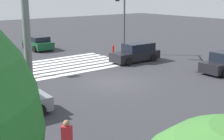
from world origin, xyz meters
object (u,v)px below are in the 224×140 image
object	(u,v)px
traffic_signal_mast	(122,7)
fire_hydrant	(113,49)
street_light_pole_a	(28,52)
car_1	(6,103)
car_2	(38,43)
car_5	(136,53)

from	to	relation	value
traffic_signal_mast	fire_hydrant	distance (m)	5.05
traffic_signal_mast	street_light_pole_a	distance (m)	22.36
car_1	car_2	distance (m)	19.39
street_light_pole_a	car_2	bearing A→B (deg)	-115.23
traffic_signal_mast	car_1	xyz separation A→B (m)	(13.75, 7.51, -3.96)
car_2	fire_hydrant	xyz separation A→B (m)	(-5.01, 6.82, -0.28)
traffic_signal_mast	car_1	bearing A→B (deg)	-16.36
car_2	street_light_pole_a	distance (m)	27.97
car_2	car_5	distance (m)	11.92
car_1	fire_hydrant	distance (m)	17.74
car_2	street_light_pole_a	xyz separation A→B (m)	(11.80, 25.03, 4.07)
car_2	car_1	bearing A→B (deg)	151.32
car_1	street_light_pole_a	xyz separation A→B (m)	(2.16, 8.21, 4.01)
traffic_signal_mast	fire_hydrant	bearing A→B (deg)	-154.73
car_2	car_5	size ratio (longest dim) A/B	0.94
car_5	street_light_pole_a	xyz separation A→B (m)	(16.02, 13.88, 3.99)
car_2	fire_hydrant	world-z (taller)	car_2
car_2	street_light_pole_a	size ratio (longest dim) A/B	0.55
traffic_signal_mast	car_1	distance (m)	16.16
traffic_signal_mast	car_1	size ratio (longest dim) A/B	1.52
car_1	car_5	world-z (taller)	car_5
car_1	car_2	size ratio (longest dim) A/B	0.99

